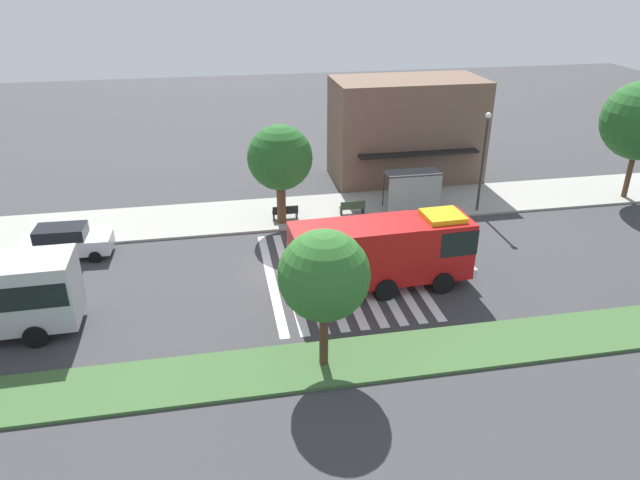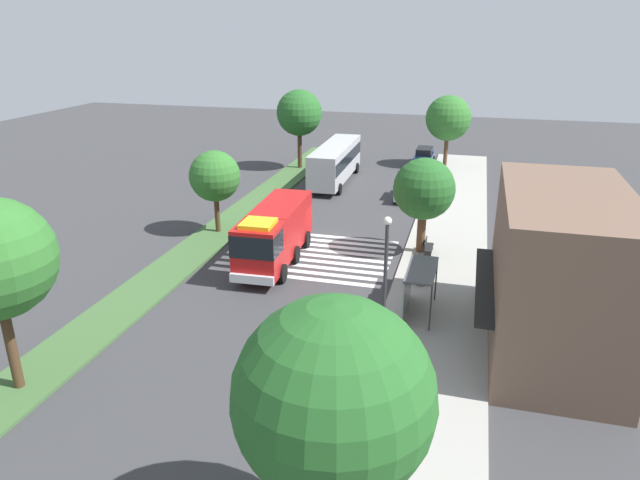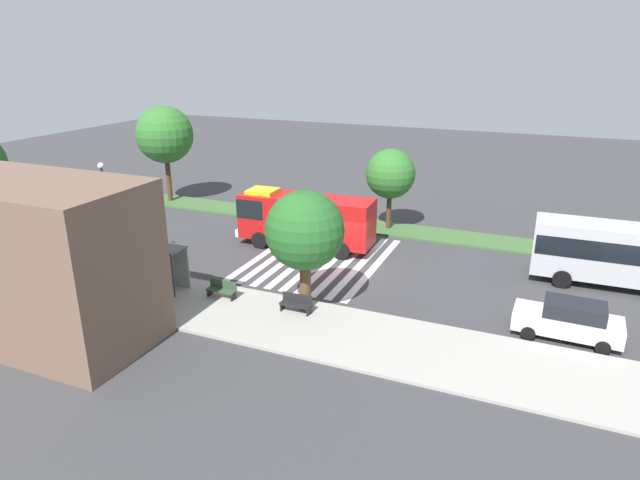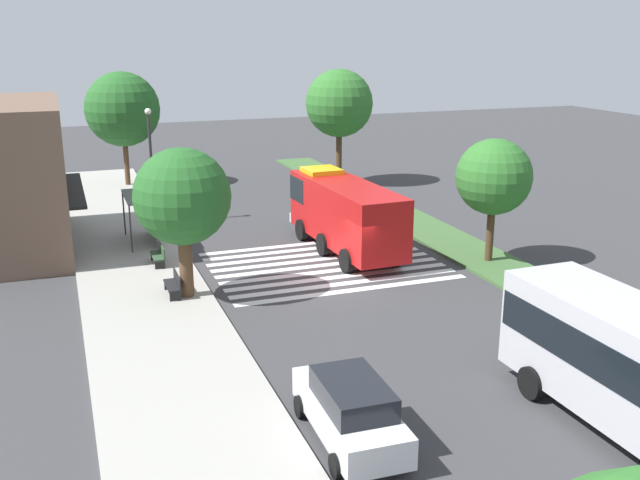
# 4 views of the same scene
# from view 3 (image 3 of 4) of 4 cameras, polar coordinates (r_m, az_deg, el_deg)

# --- Properties ---
(ground_plane) EXTENTS (120.00, 120.00, 0.00)m
(ground_plane) POSITION_cam_3_polar(r_m,az_deg,el_deg) (33.75, 3.75, -2.58)
(ground_plane) COLOR #38383A
(sidewalk) EXTENTS (60.00, 5.21, 0.14)m
(sidewalk) POSITION_cam_3_polar(r_m,az_deg,el_deg) (26.61, -2.42, -8.75)
(sidewalk) COLOR #9E9B93
(sidewalk) RESTS_ON ground_plane
(median_strip) EXTENTS (60.00, 3.00, 0.14)m
(median_strip) POSITION_cam_3_polar(r_m,az_deg,el_deg) (40.33, 7.24, 1.15)
(median_strip) COLOR #3D6033
(median_strip) RESTS_ON ground_plane
(crosswalk) EXTENTS (7.65, 10.54, 0.01)m
(crosswalk) POSITION_cam_3_polar(r_m,az_deg,el_deg) (34.56, -0.08, -1.98)
(crosswalk) COLOR silver
(crosswalk) RESTS_ON ground_plane
(fire_truck) EXTENTS (9.14, 3.10, 3.68)m
(fire_truck) POSITION_cam_3_polar(r_m,az_deg,el_deg) (36.09, -1.92, 2.34)
(fire_truck) COLOR #B71414
(fire_truck) RESTS_ON ground_plane
(parked_car_mid) EXTENTS (4.70, 2.14, 1.82)m
(parked_car_mid) POSITION_cam_3_polar(r_m,az_deg,el_deg) (27.59, 24.35, -7.54)
(parked_car_mid) COLOR silver
(parked_car_mid) RESTS_ON ground_plane
(bus_stop_shelter) EXTENTS (3.50, 1.40, 2.46)m
(bus_stop_shelter) POSITION_cam_3_polar(r_m,az_deg,el_deg) (31.19, -16.45, -1.54)
(bus_stop_shelter) COLOR #4C4C51
(bus_stop_shelter) RESTS_ON sidewalk
(bench_near_shelter) EXTENTS (1.60, 0.50, 0.90)m
(bench_near_shelter) POSITION_cam_3_polar(r_m,az_deg,el_deg) (29.43, -10.11, -5.03)
(bench_near_shelter) COLOR #2D472D
(bench_near_shelter) RESTS_ON sidewalk
(bench_west_of_shelter) EXTENTS (1.60, 0.50, 0.90)m
(bench_west_of_shelter) POSITION_cam_3_polar(r_m,az_deg,el_deg) (27.48, -2.49, -6.57)
(bench_west_of_shelter) COLOR black
(bench_west_of_shelter) RESTS_ON sidewalk
(street_lamp) EXTENTS (0.36, 0.36, 6.36)m
(street_lamp) POSITION_cam_3_polar(r_m,az_deg,el_deg) (33.87, -21.23, 3.13)
(street_lamp) COLOR #2D2D30
(street_lamp) RESTS_ON sidewalk
(storefront_building) EXTENTS (10.60, 6.10, 7.32)m
(storefront_building) POSITION_cam_3_polar(r_m,az_deg,el_deg) (27.45, -27.46, -1.94)
(storefront_building) COLOR brown
(storefront_building) RESTS_ON ground_plane
(sidewalk_tree_west) EXTENTS (3.87, 3.87, 6.09)m
(sidewalk_tree_west) POSITION_cam_3_polar(r_m,az_deg,el_deg) (26.39, -1.59, 0.93)
(sidewalk_tree_west) COLOR #513823
(sidewalk_tree_west) RESTS_ON sidewalk
(median_tree_west) EXTENTS (3.51, 3.51, 5.75)m
(median_tree_west) POSITION_cam_3_polar(r_m,az_deg,el_deg) (39.29, 7.30, 6.78)
(median_tree_west) COLOR #47301E
(median_tree_west) RESTS_ON median_strip
(median_tree_center) EXTENTS (4.68, 4.68, 7.93)m
(median_tree_center) POSITION_cam_3_polar(r_m,az_deg,el_deg) (47.85, -15.78, 10.42)
(median_tree_center) COLOR #47301E
(median_tree_center) RESTS_ON median_strip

